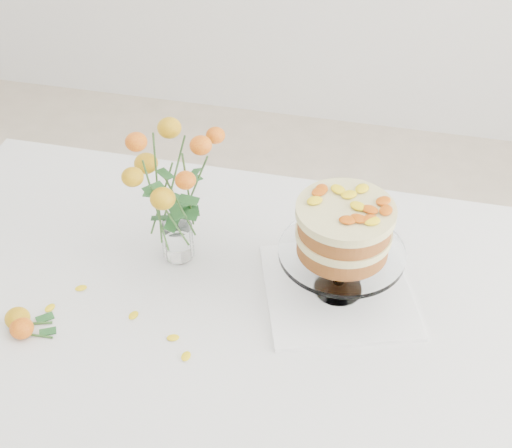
{
  "coord_description": "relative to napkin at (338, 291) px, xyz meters",
  "views": [
    {
      "loc": [
        0.36,
        -1.04,
        1.86
      ],
      "look_at": [
        0.1,
        0.08,
        0.9
      ],
      "focal_mm": 50.0,
      "sensor_mm": 36.0,
      "label": 1
    }
  ],
  "objects": [
    {
      "name": "napkin",
      "position": [
        0.0,
        0.0,
        0.0
      ],
      "size": [
        0.39,
        0.39,
        0.01
      ],
      "primitive_type": "cube",
      "rotation": [
        0.0,
        0.0,
        0.32
      ],
      "color": "white",
      "rests_on": "table"
    },
    {
      "name": "stray_petal_c",
      "position": [
        -0.27,
        -0.25,
        -0.0
      ],
      "size": [
        0.03,
        0.02,
        0.0
      ],
      "primitive_type": "ellipsoid",
      "color": "yellow",
      "rests_on": "table"
    },
    {
      "name": "loose_rose_far",
      "position": [
        -0.61,
        -0.27,
        0.02
      ],
      "size": [
        0.09,
        0.05,
        0.04
      ],
      "rotation": [
        0.0,
        0.0,
        0.07
      ],
      "color": "#C53709",
      "rests_on": "table"
    },
    {
      "name": "stray_petal_f",
      "position": [
        0.01,
        -0.15,
        -0.0
      ],
      "size": [
        0.03,
        0.02,
        0.0
      ],
      "primitive_type": "ellipsoid",
      "color": "yellow",
      "rests_on": "table"
    },
    {
      "name": "loose_rose_near",
      "position": [
        -0.63,
        -0.24,
        0.02
      ],
      "size": [
        0.09,
        0.05,
        0.04
      ],
      "rotation": [
        0.0,
        0.0,
        0.3
      ],
      "color": "orange",
      "rests_on": "table"
    },
    {
      "name": "stray_petal_b",
      "position": [
        -0.31,
        -0.21,
        -0.0
      ],
      "size": [
        0.03,
        0.02,
        0.0
      ],
      "primitive_type": "ellipsoid",
      "color": "yellow",
      "rests_on": "table"
    },
    {
      "name": "stray_petal_a",
      "position": [
        -0.41,
        -0.17,
        -0.0
      ],
      "size": [
        0.03,
        0.02,
        0.0
      ],
      "primitive_type": "ellipsoid",
      "color": "yellow",
      "rests_on": "table"
    },
    {
      "name": "table",
      "position": [
        -0.29,
        -0.07,
        -0.09
      ],
      "size": [
        1.43,
        0.93,
        0.76
      ],
      "color": "tan",
      "rests_on": "ground"
    },
    {
      "name": "stray_petal_e",
      "position": [
        -0.59,
        -0.19,
        -0.0
      ],
      "size": [
        0.03,
        0.02,
        0.0
      ],
      "primitive_type": "ellipsoid",
      "color": "yellow",
      "rests_on": "table"
    },
    {
      "name": "rose_vase",
      "position": [
        -0.37,
        0.03,
        0.2
      ],
      "size": [
        0.26,
        0.26,
        0.35
      ],
      "rotation": [
        0.0,
        0.0,
        0.15
      ],
      "color": "white",
      "rests_on": "table"
    },
    {
      "name": "stray_petal_d",
      "position": [
        -0.55,
        -0.12,
        -0.0
      ],
      "size": [
        0.03,
        0.02,
        0.0
      ],
      "primitive_type": "ellipsoid",
      "color": "yellow",
      "rests_on": "table"
    },
    {
      "name": "cake_stand",
      "position": [
        0.0,
        0.0,
        0.16
      ],
      "size": [
        0.26,
        0.26,
        0.24
      ],
      "rotation": [
        0.0,
        0.0,
        -0.31
      ],
      "color": "white",
      "rests_on": "napkin"
    }
  ]
}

